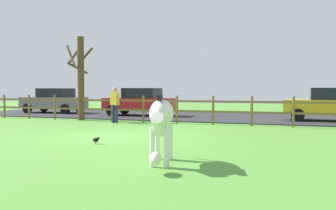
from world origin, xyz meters
The scene contains 10 objects.
ground_plane centered at (0.00, 0.00, 0.00)m, with size 60.00×60.00×0.00m, color #549338.
parking_asphalt centered at (0.00, 9.30, 0.03)m, with size 28.00×7.40×0.05m, color #2D2D33.
paddock_fence centered at (-0.28, 5.00, 0.71)m, with size 21.54×0.11×1.26m.
bare_tree centered at (-4.53, 5.02, 2.20)m, with size 1.40×1.33×4.14m.
zebra centered at (3.02, -3.49, 0.93)m, with size 0.77×1.90×1.41m.
crow_on_grass centered at (0.37, -1.62, 0.13)m, with size 0.21×0.10×0.20m.
parked_car_red centered at (-2.78, 8.35, 0.84)m, with size 4.04×1.95×1.56m.
parked_car_yellow centered at (7.04, 8.13, 0.84)m, with size 4.03×1.93×1.56m.
parked_car_grey centered at (-8.96, 8.76, 0.84)m, with size 4.09×2.07×1.56m.
visitor_near_fence centered at (-2.22, 4.28, 0.91)m, with size 0.39×0.28×1.64m.
Camera 1 is at (5.61, -10.24, 1.51)m, focal length 38.26 mm.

